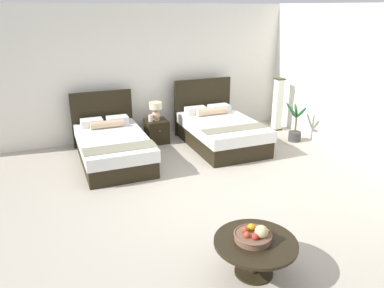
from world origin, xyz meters
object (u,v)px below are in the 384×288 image
object	(u,v)px
fruit_bowl	(254,235)
bed_near_corner	(220,131)
table_lamp	(156,109)
potted_palm	(295,129)
coffee_table	(255,248)
floor_lamp_corner	(278,105)
bed_near_window	(112,146)
nightstand	(157,131)
vase	(151,118)

from	to	relation	value
fruit_bowl	bed_near_corner	bearing A→B (deg)	69.15
table_lamp	potted_palm	xyz separation A→B (m)	(2.83, -1.07, -0.47)
bed_near_corner	coffee_table	size ratio (longest dim) A/B	2.28
bed_near_corner	fruit_bowl	bearing A→B (deg)	-110.85
bed_near_corner	floor_lamp_corner	bearing A→B (deg)	14.98
bed_near_corner	table_lamp	size ratio (longest dim) A/B	5.32
potted_palm	bed_near_corner	bearing A→B (deg)	167.18
bed_near_window	fruit_bowl	world-z (taller)	bed_near_window
coffee_table	fruit_bowl	size ratio (longest dim) A/B	2.18
bed_near_corner	nightstand	bearing A→B (deg)	150.39
coffee_table	floor_lamp_corner	world-z (taller)	floor_lamp_corner
vase	potted_palm	bearing A→B (deg)	-18.81
bed_near_window	table_lamp	bearing A→B (deg)	32.82
bed_near_window	vase	xyz separation A→B (m)	(0.95, 0.64, 0.28)
vase	fruit_bowl	size ratio (longest dim) A/B	0.35
potted_palm	vase	bearing A→B (deg)	161.19
vase	floor_lamp_corner	world-z (taller)	floor_lamp_corner
nightstand	table_lamp	distance (m)	0.48
bed_near_window	coffee_table	distance (m)	3.93
bed_near_corner	fruit_bowl	distance (m)	4.08
nightstand	potted_palm	bearing A→B (deg)	-20.37
table_lamp	floor_lamp_corner	bearing A→B (deg)	-4.69
floor_lamp_corner	coffee_table	bearing A→B (deg)	-126.32
coffee_table	vase	bearing A→B (deg)	88.62
bed_near_window	floor_lamp_corner	size ratio (longest dim) A/B	1.74
bed_near_window	potted_palm	world-z (taller)	bed_near_window
table_lamp	floor_lamp_corner	xyz separation A→B (m)	(2.91, -0.24, -0.12)
nightstand	potted_palm	size ratio (longest dim) A/B	0.57
bed_near_corner	potted_palm	distance (m)	1.68
fruit_bowl	potted_palm	world-z (taller)	potted_palm
table_lamp	potted_palm	bearing A→B (deg)	-20.72
potted_palm	floor_lamp_corner	bearing A→B (deg)	84.43
bed_near_window	bed_near_corner	xyz separation A→B (m)	(2.28, -0.00, 0.02)
fruit_bowl	table_lamp	bearing A→B (deg)	86.73
coffee_table	fruit_bowl	bearing A→B (deg)	119.13
table_lamp	fruit_bowl	bearing A→B (deg)	-93.27
vase	potted_palm	xyz separation A→B (m)	(2.97, -1.01, -0.30)
vase	fruit_bowl	world-z (taller)	vase
bed_near_corner	potted_palm	size ratio (longest dim) A/B	2.37
nightstand	potted_palm	distance (m)	3.02
nightstand	vase	xyz separation A→B (m)	(-0.14, -0.04, 0.32)
vase	floor_lamp_corner	xyz separation A→B (m)	(3.05, -0.18, 0.05)
bed_near_corner	vase	xyz separation A→B (m)	(-1.33, 0.64, 0.25)
bed_near_corner	nightstand	world-z (taller)	bed_near_corner
bed_near_window	vase	distance (m)	1.17
nightstand	floor_lamp_corner	bearing A→B (deg)	-4.30
vase	potted_palm	world-z (taller)	potted_palm
table_lamp	floor_lamp_corner	size ratio (longest dim) A/B	0.32
bed_near_window	table_lamp	world-z (taller)	bed_near_window
bed_near_corner	nightstand	distance (m)	1.38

